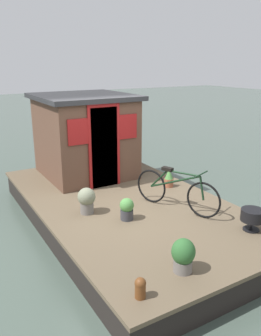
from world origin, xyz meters
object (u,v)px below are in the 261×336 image
at_px(houseboat_cabin, 85,135).
at_px(potted_plant_mint, 169,178).
at_px(charcoal_grill, 252,216).
at_px(potted_plant_geranium, 87,200).
at_px(potted_plant_succulent, 127,209).
at_px(mooring_bollard, 140,287).
at_px(potted_plant_ivy, 183,255).
at_px(bicycle, 176,191).

xyz_separation_m(houseboat_cabin, potted_plant_mint, (-1.71, -1.17, -0.75)).
distance_m(potted_plant_mint, charcoal_grill, 2.29).
height_order(potted_plant_geranium, charcoal_grill, potted_plant_geranium).
distance_m(potted_plant_mint, potted_plant_succulent, 1.84).
distance_m(charcoal_grill, mooring_bollard, 2.46).
relative_size(houseboat_cabin, mooring_bollard, 8.41).
xyz_separation_m(houseboat_cabin, potted_plant_succulent, (-2.64, 0.41, -0.75)).
bearing_deg(potted_plant_ivy, mooring_bollard, 102.20).
bearing_deg(potted_plant_succulent, charcoal_grill, -131.68).
relative_size(houseboat_cabin, bicycle, 1.32).
height_order(bicycle, charcoal_grill, bicycle).
relative_size(potted_plant_mint, potted_plant_ivy, 0.89).
height_order(potted_plant_mint, potted_plant_ivy, potted_plant_ivy).
distance_m(potted_plant_mint, mooring_bollard, 3.72).
xyz_separation_m(bicycle, potted_plant_mint, (1.02, -0.61, -0.17)).
distance_m(houseboat_cabin, bicycle, 2.84).
bearing_deg(potted_plant_ivy, houseboat_cabin, -7.39).
xyz_separation_m(bicycle, potted_plant_geranium, (0.67, 1.45, -0.10)).
relative_size(houseboat_cabin, potted_plant_succulent, 5.66).
bearing_deg(charcoal_grill, mooring_bollard, 101.56).
bearing_deg(houseboat_cabin, mooring_bollard, 163.78).
height_order(bicycle, potted_plant_mint, bicycle).
relative_size(potted_plant_geranium, potted_plant_mint, 1.16).
xyz_separation_m(potted_plant_geranium, potted_plant_mint, (0.35, -2.06, -0.07)).
relative_size(potted_plant_mint, potted_plant_succulent, 1.06).
height_order(potted_plant_geranium, potted_plant_ivy, potted_plant_geranium).
bearing_deg(charcoal_grill, potted_plant_geranium, 45.93).
relative_size(houseboat_cabin, charcoal_grill, 5.84).
height_order(bicycle, potted_plant_ivy, bicycle).
bearing_deg(potted_plant_geranium, potted_plant_ivy, -171.63).
relative_size(bicycle, potted_plant_succulent, 4.28).
bearing_deg(bicycle, potted_plant_geranium, 65.35).
height_order(bicycle, potted_plant_geranium, bicycle).
xyz_separation_m(potted_plant_mint, potted_plant_ivy, (-2.62, 1.73, 0.05)).
distance_m(houseboat_cabin, potted_plant_succulent, 2.78).
bearing_deg(mooring_bollard, potted_plant_ivy, -77.80).
bearing_deg(potted_plant_geranium, houseboat_cabin, -23.49).
bearing_deg(mooring_bollard, potted_plant_geranium, -9.60).
xyz_separation_m(potted_plant_mint, mooring_bollard, (-2.78, 2.47, -0.06)).
height_order(potted_plant_succulent, mooring_bollard, potted_plant_succulent).
xyz_separation_m(bicycle, mooring_bollard, (-1.76, 1.86, -0.23)).
distance_m(potted_plant_mint, potted_plant_ivy, 3.14).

